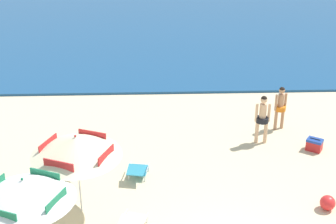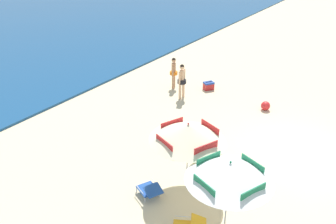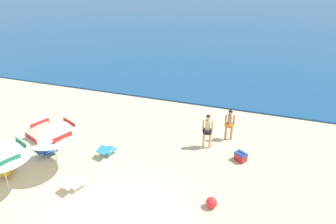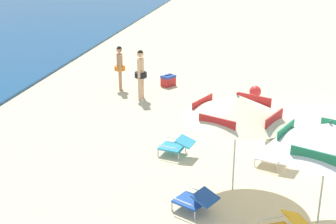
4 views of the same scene
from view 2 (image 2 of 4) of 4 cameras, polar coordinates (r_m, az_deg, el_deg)
name	(u,v)px [view 2 (image 2 of 4)]	position (r m, az deg, el deg)	size (l,w,h in m)	color
ground_plane	(297,153)	(13.79, 20.00, -6.21)	(800.00, 800.00, 0.00)	beige
beach_umbrella_striped_main	(188,132)	(10.37, 3.24, -3.30)	(3.07, 3.08, 2.28)	silver
beach_umbrella_striped_second	(230,172)	(9.09, 9.86, -9.41)	(2.65, 2.65, 2.16)	silver
lounge_chair_under_umbrella	(171,143)	(13.01, 0.45, -5.04)	(0.68, 0.95, 0.50)	teal
lounge_chair_beside_umbrella	(231,166)	(12.00, 10.14, -8.60)	(0.77, 0.98, 0.50)	white
lounge_chair_facing_sea	(150,189)	(10.91, -2.96, -12.30)	(0.85, 1.01, 0.50)	#1E4799
person_standing_near_shore	(174,71)	(17.97, 0.91, 6.64)	(0.45, 0.39, 1.59)	tan
person_standing_beside	(182,79)	(16.77, 2.24, 5.33)	(0.51, 0.42, 1.70)	#D8A87F
cooler_box	(209,86)	(18.13, 6.53, 4.21)	(0.61, 0.56, 0.43)	red
beach_ball	(266,106)	(16.49, 15.38, 0.97)	(0.41, 0.41, 0.41)	red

